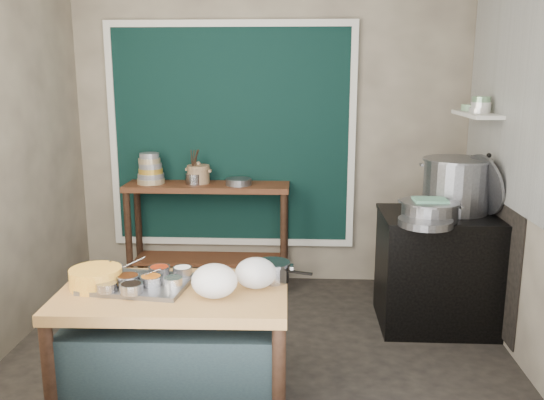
{
  "coord_description": "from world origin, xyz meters",
  "views": [
    {
      "loc": [
        0.28,
        -3.69,
        1.92
      ],
      "look_at": [
        0.08,
        0.25,
        1.04
      ],
      "focal_mm": 38.0,
      "sensor_mm": 36.0,
      "label": 1
    }
  ],
  "objects_px": {
    "steamer": "(430,211)",
    "stove_block": "(440,272)",
    "stock_pot": "(456,185)",
    "ceramic_crock": "(199,175)",
    "yellow_basin": "(96,278)",
    "prep_table": "(176,353)",
    "utensil_cup": "(194,179)",
    "condiment_tray": "(138,284)",
    "back_counter": "(209,235)",
    "saucepan": "(272,271)"
  },
  "relations": [
    {
      "from": "steamer",
      "to": "stove_block",
      "type": "bearing_deg",
      "value": 51.2
    },
    {
      "from": "steamer",
      "to": "stock_pot",
      "type": "bearing_deg",
      "value": 47.49
    },
    {
      "from": "ceramic_crock",
      "to": "yellow_basin",
      "type": "bearing_deg",
      "value": -96.13
    },
    {
      "from": "prep_table",
      "to": "utensil_cup",
      "type": "distance_m",
      "value": 2.13
    },
    {
      "from": "stove_block",
      "to": "utensil_cup",
      "type": "distance_m",
      "value": 2.21
    },
    {
      "from": "condiment_tray",
      "to": "utensil_cup",
      "type": "bearing_deg",
      "value": 91.09
    },
    {
      "from": "back_counter",
      "to": "utensil_cup",
      "type": "xyz_separation_m",
      "value": [
        -0.11,
        -0.01,
        0.52
      ]
    },
    {
      "from": "back_counter",
      "to": "steamer",
      "type": "distance_m",
      "value": 2.03
    },
    {
      "from": "prep_table",
      "to": "condiment_tray",
      "type": "bearing_deg",
      "value": 163.96
    },
    {
      "from": "yellow_basin",
      "to": "steamer",
      "type": "distance_m",
      "value": 2.33
    },
    {
      "from": "stove_block",
      "to": "stock_pot",
      "type": "bearing_deg",
      "value": 40.67
    },
    {
      "from": "saucepan",
      "to": "utensil_cup",
      "type": "distance_m",
      "value": 2.01
    },
    {
      "from": "ceramic_crock",
      "to": "steamer",
      "type": "relative_size",
      "value": 0.49
    },
    {
      "from": "prep_table",
      "to": "steamer",
      "type": "height_order",
      "value": "steamer"
    },
    {
      "from": "prep_table",
      "to": "stock_pot",
      "type": "relative_size",
      "value": 2.4
    },
    {
      "from": "yellow_basin",
      "to": "steamer",
      "type": "height_order",
      "value": "steamer"
    },
    {
      "from": "prep_table",
      "to": "condiment_tray",
      "type": "relative_size",
      "value": 2.23
    },
    {
      "from": "stock_pot",
      "to": "condiment_tray",
      "type": "bearing_deg",
      "value": -147.34
    },
    {
      "from": "yellow_basin",
      "to": "steamer",
      "type": "relative_size",
      "value": 0.67
    },
    {
      "from": "yellow_basin",
      "to": "utensil_cup",
      "type": "relative_size",
      "value": 1.82
    },
    {
      "from": "utensil_cup",
      "to": "stock_pot",
      "type": "relative_size",
      "value": 0.3
    },
    {
      "from": "condiment_tray",
      "to": "steamer",
      "type": "xyz_separation_m",
      "value": [
        1.83,
        1.06,
        0.19
      ]
    },
    {
      "from": "back_counter",
      "to": "saucepan",
      "type": "height_order",
      "value": "back_counter"
    },
    {
      "from": "stove_block",
      "to": "steamer",
      "type": "distance_m",
      "value": 0.57
    },
    {
      "from": "condiment_tray",
      "to": "saucepan",
      "type": "distance_m",
      "value": 0.76
    },
    {
      "from": "condiment_tray",
      "to": "stock_pot",
      "type": "bearing_deg",
      "value": 32.66
    },
    {
      "from": "saucepan",
      "to": "yellow_basin",
      "type": "bearing_deg",
      "value": -153.67
    },
    {
      "from": "yellow_basin",
      "to": "saucepan",
      "type": "xyz_separation_m",
      "value": [
        0.97,
        0.16,
        0.0
      ]
    },
    {
      "from": "prep_table",
      "to": "yellow_basin",
      "type": "relative_size",
      "value": 4.37
    },
    {
      "from": "saucepan",
      "to": "utensil_cup",
      "type": "relative_size",
      "value": 1.32
    },
    {
      "from": "prep_table",
      "to": "yellow_basin",
      "type": "distance_m",
      "value": 0.61
    },
    {
      "from": "condiment_tray",
      "to": "yellow_basin",
      "type": "height_order",
      "value": "yellow_basin"
    },
    {
      "from": "back_counter",
      "to": "ceramic_crock",
      "type": "bearing_deg",
      "value": 160.44
    },
    {
      "from": "ceramic_crock",
      "to": "condiment_tray",
      "type": "bearing_deg",
      "value": -89.84
    },
    {
      "from": "saucepan",
      "to": "prep_table",
      "type": "bearing_deg",
      "value": -144.43
    },
    {
      "from": "condiment_tray",
      "to": "steamer",
      "type": "bearing_deg",
      "value": 30.14
    },
    {
      "from": "yellow_basin",
      "to": "ceramic_crock",
      "type": "height_order",
      "value": "ceramic_crock"
    },
    {
      "from": "yellow_basin",
      "to": "saucepan",
      "type": "distance_m",
      "value": 0.98
    },
    {
      "from": "stove_block",
      "to": "stock_pot",
      "type": "distance_m",
      "value": 0.67
    },
    {
      "from": "back_counter",
      "to": "yellow_basin",
      "type": "height_order",
      "value": "back_counter"
    },
    {
      "from": "utensil_cup",
      "to": "yellow_basin",
      "type": "bearing_deg",
      "value": -95.34
    },
    {
      "from": "back_counter",
      "to": "steamer",
      "type": "xyz_separation_m",
      "value": [
        1.75,
        -0.91,
        0.47
      ]
    },
    {
      "from": "utensil_cup",
      "to": "saucepan",
      "type": "bearing_deg",
      "value": -66.93
    },
    {
      "from": "yellow_basin",
      "to": "stock_pot",
      "type": "distance_m",
      "value": 2.68
    },
    {
      "from": "stove_block",
      "to": "utensil_cup",
      "type": "relative_size",
      "value": 5.74
    },
    {
      "from": "condiment_tray",
      "to": "saucepan",
      "type": "height_order",
      "value": "saucepan"
    },
    {
      "from": "prep_table",
      "to": "yellow_basin",
      "type": "bearing_deg",
      "value": 175.66
    },
    {
      "from": "steamer",
      "to": "saucepan",
      "type": "bearing_deg",
      "value": -139.01
    },
    {
      "from": "back_counter",
      "to": "yellow_basin",
      "type": "relative_size",
      "value": 5.07
    },
    {
      "from": "saucepan",
      "to": "ceramic_crock",
      "type": "bearing_deg",
      "value": 129.06
    }
  ]
}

